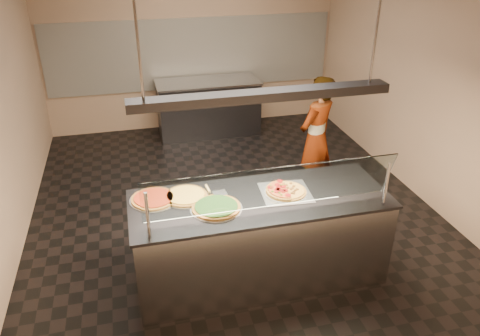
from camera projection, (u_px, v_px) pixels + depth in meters
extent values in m
cube|color=black|center=(233.00, 208.00, 6.06)|extent=(5.00, 6.00, 0.02)
cube|color=tan|center=(191.00, 42.00, 7.97)|extent=(5.00, 0.02, 3.00)
cube|color=tan|center=(347.00, 254.00, 2.77)|extent=(5.00, 0.02, 3.00)
cube|color=tan|center=(425.00, 81.00, 5.91)|extent=(0.02, 6.00, 3.00)
cube|color=silver|center=(192.00, 54.00, 8.03)|extent=(4.90, 0.02, 1.20)
cube|color=#B7B7BC|center=(259.00, 239.00, 4.68)|extent=(2.44, 0.90, 0.90)
cube|color=#2C2C30|center=(260.00, 199.00, 4.47)|extent=(2.48, 0.94, 0.03)
cylinder|color=#B7B7BC|center=(148.00, 216.00, 3.78)|extent=(0.03, 0.03, 0.44)
cylinder|color=#B7B7BC|center=(386.00, 184.00, 4.25)|extent=(0.03, 0.03, 0.44)
cube|color=white|center=(272.00, 188.00, 4.03)|extent=(2.24, 0.18, 0.47)
cube|color=silver|center=(286.00, 192.00, 4.55)|extent=(0.51, 0.51, 0.01)
cylinder|color=silver|center=(286.00, 192.00, 4.54)|extent=(0.42, 0.42, 0.01)
cylinder|color=maroon|center=(280.00, 181.00, 4.65)|extent=(0.06, 0.06, 0.01)
cylinder|color=maroon|center=(283.00, 186.00, 4.55)|extent=(0.06, 0.06, 0.01)
cylinder|color=maroon|center=(277.00, 184.00, 4.58)|extent=(0.06, 0.06, 0.01)
cylinder|color=maroon|center=(279.00, 187.00, 4.54)|extent=(0.06, 0.06, 0.01)
cylinder|color=maroon|center=(270.00, 187.00, 4.54)|extent=(0.06, 0.06, 0.01)
cylinder|color=maroon|center=(277.00, 189.00, 4.51)|extent=(0.06, 0.06, 0.01)
cylinder|color=maroon|center=(279.00, 189.00, 4.50)|extent=(0.06, 0.06, 0.01)
cylinder|color=maroon|center=(277.00, 191.00, 4.46)|extent=(0.06, 0.06, 0.01)
cylinder|color=maroon|center=(283.00, 191.00, 4.47)|extent=(0.06, 0.06, 0.01)
cylinder|color=maroon|center=(285.00, 190.00, 4.49)|extent=(0.06, 0.06, 0.01)
cylinder|color=maroon|center=(288.00, 195.00, 4.41)|extent=(0.06, 0.06, 0.01)
cube|color=#19590F|center=(283.00, 185.00, 4.57)|extent=(0.02, 0.01, 0.01)
cube|color=#19590F|center=(281.00, 185.00, 4.57)|extent=(0.02, 0.02, 0.01)
cube|color=#19590F|center=(270.00, 185.00, 4.56)|extent=(0.01, 0.02, 0.01)
cube|color=#19590F|center=(271.00, 187.00, 4.53)|extent=(0.02, 0.02, 0.01)
cube|color=#19590F|center=(272.00, 191.00, 4.46)|extent=(0.02, 0.02, 0.01)
cube|color=#19590F|center=(279.00, 192.00, 4.44)|extent=(0.02, 0.02, 0.01)
cube|color=#19590F|center=(281.00, 194.00, 4.41)|extent=(0.02, 0.02, 0.01)
sphere|color=#513014|center=(292.00, 193.00, 4.47)|extent=(0.03, 0.03, 0.03)
sphere|color=#513014|center=(294.00, 193.00, 4.47)|extent=(0.03, 0.03, 0.03)
sphere|color=#513014|center=(294.00, 192.00, 4.49)|extent=(0.03, 0.03, 0.03)
sphere|color=#513014|center=(295.00, 190.00, 4.52)|extent=(0.03, 0.03, 0.03)
sphere|color=#513014|center=(297.00, 189.00, 4.54)|extent=(0.03, 0.03, 0.03)
sphere|color=#513014|center=(291.00, 189.00, 4.54)|extent=(0.03, 0.03, 0.03)
sphere|color=#513014|center=(292.00, 188.00, 4.55)|extent=(0.03, 0.03, 0.03)
sphere|color=#513014|center=(294.00, 186.00, 4.59)|extent=(0.03, 0.03, 0.03)
sphere|color=#513014|center=(288.00, 188.00, 4.56)|extent=(0.03, 0.03, 0.03)
sphere|color=#513014|center=(291.00, 183.00, 4.64)|extent=(0.03, 0.03, 0.03)
sphere|color=#513014|center=(286.00, 185.00, 4.61)|extent=(0.03, 0.03, 0.03)
sphere|color=#513014|center=(283.00, 184.00, 4.63)|extent=(0.03, 0.03, 0.03)
cylinder|color=silver|center=(216.00, 208.00, 4.29)|extent=(0.48, 0.48, 0.01)
cylinder|color=brown|center=(216.00, 207.00, 4.29)|extent=(0.45, 0.45, 0.02)
cylinder|color=black|center=(216.00, 206.00, 4.28)|extent=(0.39, 0.39, 0.01)
cylinder|color=silver|center=(186.00, 196.00, 4.48)|extent=(0.44, 0.44, 0.01)
cylinder|color=brown|center=(186.00, 195.00, 4.48)|extent=(0.41, 0.41, 0.02)
cylinder|color=gold|center=(185.00, 194.00, 4.47)|extent=(0.36, 0.36, 0.01)
cylinder|color=silver|center=(154.00, 199.00, 4.43)|extent=(0.46, 0.46, 0.01)
cylinder|color=brown|center=(154.00, 198.00, 4.43)|extent=(0.43, 0.43, 0.02)
cylinder|color=maroon|center=(154.00, 197.00, 4.42)|extent=(0.37, 0.37, 0.01)
cube|color=#B7B7BC|center=(220.00, 193.00, 4.50)|extent=(0.14, 0.12, 0.00)
cylinder|color=tan|center=(208.00, 188.00, 4.56)|extent=(0.03, 0.14, 0.02)
cube|color=#2C2C30|center=(208.00, 108.00, 8.09)|extent=(1.71, 0.70, 0.90)
cube|color=#B7B7BC|center=(208.00, 82.00, 7.88)|extent=(1.75, 0.74, 0.03)
imported|color=#323138|center=(316.00, 138.00, 6.00)|extent=(0.71, 0.66, 1.63)
cube|color=#2C2C30|center=(263.00, 95.00, 3.99)|extent=(2.30, 0.18, 0.08)
cylinder|color=#B7B7BC|center=(137.00, 37.00, 3.53)|extent=(0.02, 0.02, 1.01)
cylinder|color=#B7B7BC|center=(377.00, 25.00, 3.96)|extent=(0.02, 0.02, 1.01)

